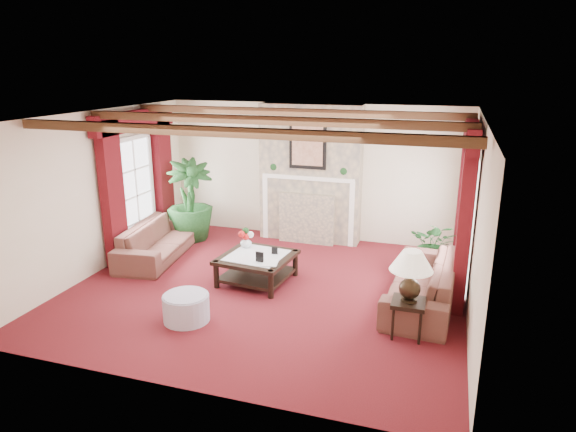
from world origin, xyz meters
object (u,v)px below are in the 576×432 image
(coffee_table, at_px, (257,268))
(ottoman, at_px, (186,308))
(sofa_left, at_px, (158,235))
(potted_palm, at_px, (191,217))
(side_table, at_px, (408,318))
(sofa_right, at_px, (423,275))

(coffee_table, relative_size, ottoman, 1.71)
(sofa_left, bearing_deg, potted_palm, -12.65)
(side_table, relative_size, ottoman, 0.78)
(side_table, bearing_deg, coffee_table, 157.17)
(potted_palm, distance_m, side_table, 5.25)
(sofa_left, bearing_deg, coffee_table, -111.06)
(sofa_left, relative_size, sofa_right, 0.95)
(sofa_right, relative_size, coffee_table, 2.12)
(sofa_right, bearing_deg, side_table, -3.23)
(coffee_table, bearing_deg, sofa_left, 172.72)
(sofa_right, height_order, side_table, sofa_right)
(sofa_left, relative_size, coffee_table, 2.02)
(side_table, distance_m, ottoman, 2.99)
(potted_palm, xyz_separation_m, coffee_table, (2.03, -1.59, -0.23))
(sofa_left, xyz_separation_m, sofa_right, (4.74, -0.50, 0.03))
(sofa_left, height_order, coffee_table, sofa_left)
(ottoman, bearing_deg, potted_palm, 116.76)
(sofa_left, height_order, ottoman, sofa_left)
(potted_palm, height_order, coffee_table, potted_palm)
(sofa_right, xyz_separation_m, potted_palm, (-4.65, 1.59, 0.01))
(coffee_table, bearing_deg, ottoman, -100.22)
(potted_palm, bearing_deg, sofa_right, -18.85)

